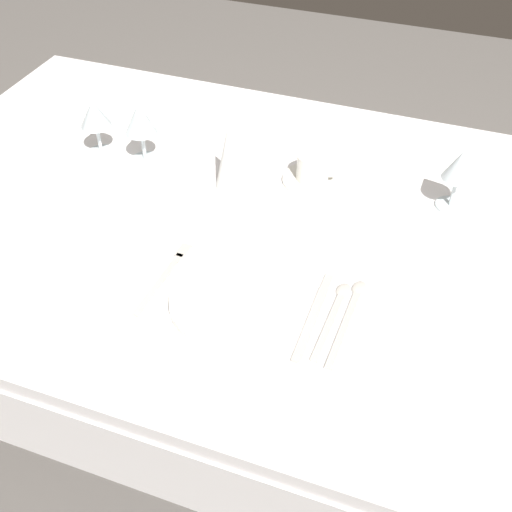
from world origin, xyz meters
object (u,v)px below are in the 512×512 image
dinner_plate (234,301)px  wine_glass_left (140,121)px  wine_glass_right (460,168)px  coffee_cup_left (314,167)px  spoon_dessert (350,312)px  dinner_knife (313,318)px  napkin_folded (230,155)px  fork_outer (165,275)px  spoon_soup (335,311)px  wine_glass_centre (95,116)px

dinner_plate → wine_glass_left: wine_glass_left is taller
wine_glass_right → coffee_cup_left: bearing=-177.4°
spoon_dessert → wine_glass_right: bearing=71.3°
dinner_plate → dinner_knife: 0.15m
dinner_plate → coffee_cup_left: size_ratio=2.50×
napkin_folded → dinner_plate: bearing=-67.3°
spoon_dessert → napkin_folded: size_ratio=1.37×
wine_glass_right → dinner_knife: bearing=-114.3°
napkin_folded → spoon_dessert: bearing=-39.8°
fork_outer → wine_glass_left: (-0.22, 0.35, 0.11)m
coffee_cup_left → wine_glass_left: 0.42m
spoon_soup → wine_glass_left: size_ratio=1.33×
dinner_plate → napkin_folded: size_ratio=1.46×
fork_outer → napkin_folded: napkin_folded is taller
wine_glass_left → spoon_dessert: bearing=-28.6°
dinner_plate → wine_glass_right: (0.34, 0.44, 0.09)m
fork_outer → napkin_folded: (0.01, 0.33, 0.08)m
spoon_dessert → coffee_cup_left: coffee_cup_left is taller
wine_glass_centre → wine_glass_right: 0.84m
coffee_cup_left → napkin_folded: (-0.18, -0.08, 0.04)m
wine_glass_right → wine_glass_left: bearing=-174.5°
wine_glass_right → dinner_plate: bearing=-127.7°
wine_glass_centre → napkin_folded: napkin_folded is taller
wine_glass_left → napkin_folded: napkin_folded is taller
dinner_knife → wine_glass_left: 0.65m
fork_outer → spoon_soup: 0.34m
spoon_soup → spoon_dessert: (0.03, 0.01, -0.00)m
wine_glass_centre → napkin_folded: (0.35, -0.02, -0.02)m
wine_glass_left → wine_glass_right: size_ratio=1.06×
fork_outer → wine_glass_right: (0.50, 0.42, 0.10)m
dinner_knife → napkin_folded: size_ratio=1.37×
spoon_soup → napkin_folded: napkin_folded is taller
spoon_dessert → coffee_cup_left: bearing=115.8°
spoon_soup → coffee_cup_left: size_ratio=2.11×
dinner_plate → wine_glass_centre: (-0.50, 0.37, 0.09)m
spoon_soup → spoon_dessert: 0.03m
coffee_cup_left → dinner_knife: bearing=-73.8°
dinner_knife → wine_glass_right: bearing=65.7°
spoon_dessert → coffee_cup_left: size_ratio=2.35×
wine_glass_right → napkin_folded: size_ratio=0.87×
dinner_knife → napkin_folded: (-0.30, 0.34, 0.08)m
coffee_cup_left → napkin_folded: napkin_folded is taller
spoon_soup → wine_glass_right: 0.44m
dinner_knife → wine_glass_left: wine_glass_left is taller
wine_glass_right → spoon_dessert: bearing=-108.7°
wine_glass_centre → coffee_cup_left: bearing=6.8°
fork_outer → wine_glass_left: 0.43m
coffee_cup_left → wine_glass_left: bearing=-172.4°
fork_outer → spoon_soup: (0.34, 0.02, 0.00)m
spoon_soup → wine_glass_left: wine_glass_left is taller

